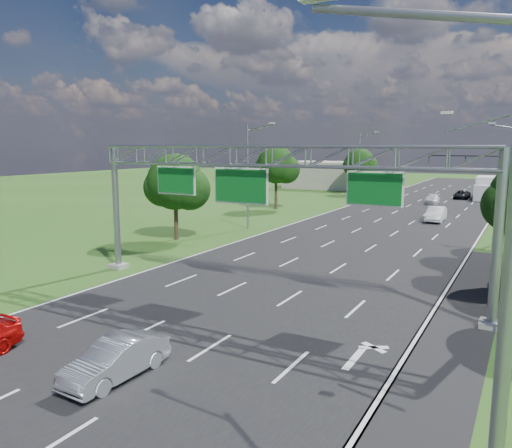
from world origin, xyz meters
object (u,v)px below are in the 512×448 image
Objects in this scene: sign_gantry at (270,168)px; silver_sedan at (116,359)px; box_truck at (485,188)px; traffic_signal at (492,166)px.

silver_sedan is at bearing -89.69° from sign_gantry.
sign_gantry is 60.03m from box_truck.
silver_sedan is (0.06, -11.76, -6.20)m from sign_gantry.
box_truck is at bearing 100.00° from traffic_signal.
traffic_signal reaches higher than silver_sedan.
sign_gantry is 1.92× the size of traffic_signal.
box_truck is at bearing 87.11° from silver_sedan.
box_truck is (-1.14, 6.49, -3.56)m from traffic_signal.
traffic_signal is (7.15, 53.00, -1.72)m from sign_gantry.
box_truck is (5.94, 71.25, 0.92)m from silver_sedan.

